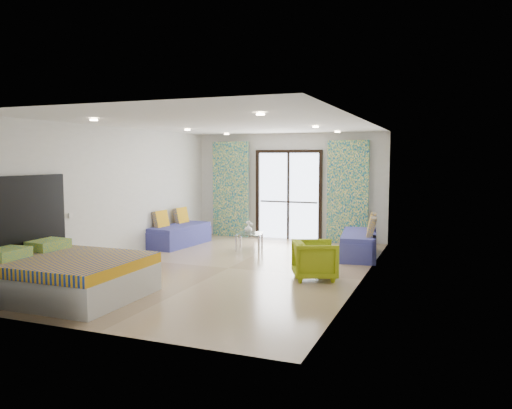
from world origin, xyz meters
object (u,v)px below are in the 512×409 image
(bed, at_px, (66,276))
(daybed_right, at_px, (360,243))
(daybed_left, at_px, (179,234))
(coffee_table, at_px, (249,235))
(armchair, at_px, (315,258))

(bed, height_order, daybed_right, daybed_right)
(bed, relative_size, daybed_right, 1.15)
(daybed_left, relative_size, coffee_table, 2.59)
(daybed_left, bearing_deg, bed, -76.85)
(bed, height_order, coffee_table, bed)
(coffee_table, height_order, armchair, armchair)
(daybed_left, distance_m, armchair, 4.36)
(daybed_right, bearing_deg, daybed_left, 175.22)
(daybed_left, distance_m, coffee_table, 1.78)
(coffee_table, xyz_separation_m, armchair, (2.07, -2.12, 0.02))
(daybed_left, relative_size, armchair, 2.48)
(daybed_right, bearing_deg, armchair, -107.37)
(bed, bearing_deg, armchair, 36.84)
(daybed_right, height_order, armchair, daybed_right)
(bed, height_order, daybed_left, daybed_left)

